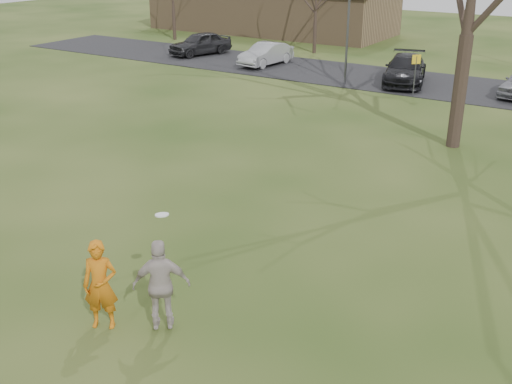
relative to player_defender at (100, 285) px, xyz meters
The scene contains 10 objects.
ground 1.41m from the player_defender, 45.34° to the left, with size 120.00×120.00×0.00m, color #1E380F.
parking_strip 25.76m from the player_defender, 88.40° to the left, with size 62.00×6.50×0.04m, color black.
player_defender is the anchor object (origin of this frame).
car_0 31.56m from the player_defender, 123.51° to the left, with size 1.77×4.41×1.50m, color #262629.
car_1 28.11m from the player_defender, 114.67° to the left, with size 1.43×4.11×1.35m, color #A2A3A8.
car_3 25.36m from the player_defender, 95.98° to the left, with size 2.08×5.12×1.48m, color black.
catching_play 1.28m from the player_defender, 24.04° to the left, with size 1.20×1.07×2.44m.
building 43.27m from the player_defender, 116.47° to the left, with size 20.60×8.50×5.14m.
lamp_post 24.01m from the player_defender, 102.81° to the left, with size 0.34×0.34×6.27m.
sign_yellow 22.77m from the player_defender, 93.23° to the left, with size 0.35×0.35×2.08m.
Camera 1 is at (7.66, -8.10, 7.45)m, focal length 43.19 mm.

